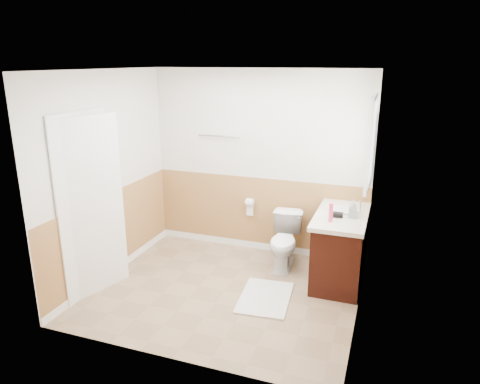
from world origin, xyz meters
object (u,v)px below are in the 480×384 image
at_px(bath_mat, 265,297).
at_px(toilet, 285,241).
at_px(lotion_bottle, 331,212).
at_px(soap_dispenser, 353,209).
at_px(vanity_cabinet, 340,249).

bearing_deg(bath_mat, toilet, 90.00).
height_order(toilet, lotion_bottle, lotion_bottle).
xyz_separation_m(toilet, bath_mat, (0.00, -0.87, -0.34)).
distance_m(bath_mat, soap_dispenser, 1.43).
bearing_deg(soap_dispenser, toilet, 166.96).
bearing_deg(lotion_bottle, bath_mat, -144.46).
height_order(toilet, bath_mat, toilet).
height_order(vanity_cabinet, lotion_bottle, lotion_bottle).
xyz_separation_m(toilet, vanity_cabinet, (0.72, -0.12, 0.05)).
bearing_deg(toilet, soap_dispenser, -18.32).
relative_size(toilet, bath_mat, 0.87).
relative_size(vanity_cabinet, soap_dispenser, 5.36).
relative_size(bath_mat, lotion_bottle, 3.64).
bearing_deg(soap_dispenser, bath_mat, -141.15).
distance_m(toilet, lotion_bottle, 0.97).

